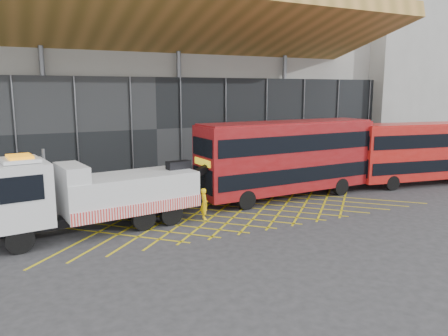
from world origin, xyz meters
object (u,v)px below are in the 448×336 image
bus_second (424,151)px  recovery_truck (91,194)px  bus_towed (287,156)px  worker (204,204)px

bus_second → recovery_truck: bearing=-169.6°
bus_towed → worker: bus_towed is taller
recovery_truck → worker: recovery_truck is taller
worker → bus_second: bearing=-77.7°
recovery_truck → bus_second: (24.37, 0.54, 0.60)m
recovery_truck → worker: 6.03m
recovery_truck → bus_second: size_ratio=1.05×
recovery_truck → bus_towed: size_ratio=0.98×
recovery_truck → worker: size_ratio=7.00×
bus_second → worker: size_ratio=6.64×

